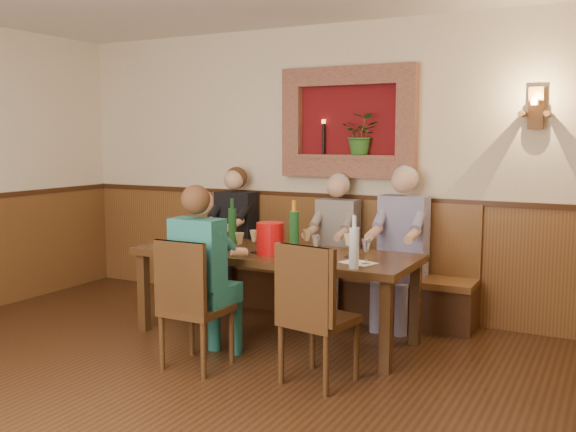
# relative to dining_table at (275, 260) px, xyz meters

# --- Properties ---
(ground_plane) EXTENTS (6.00, 6.00, 0.00)m
(ground_plane) POSITION_rel_dining_table_xyz_m (0.00, -1.85, -0.68)
(ground_plane) COLOR #311B0D
(ground_plane) RESTS_ON ground
(room_shell) EXTENTS (6.04, 6.04, 2.82)m
(room_shell) POSITION_rel_dining_table_xyz_m (0.00, -1.85, 1.21)
(room_shell) COLOR beige
(room_shell) RESTS_ON ground
(wainscoting) EXTENTS (6.02, 6.02, 1.15)m
(wainscoting) POSITION_rel_dining_table_xyz_m (0.00, -1.85, -0.09)
(wainscoting) COLOR brown
(wainscoting) RESTS_ON ground
(wall_niche) EXTENTS (1.36, 0.30, 1.06)m
(wall_niche) POSITION_rel_dining_table_xyz_m (0.24, 1.09, 1.13)
(wall_niche) COLOR #610D11
(wall_niche) RESTS_ON ground
(wall_sconce) EXTENTS (0.25, 0.20, 0.35)m
(wall_sconce) POSITION_rel_dining_table_xyz_m (1.90, 1.08, 1.27)
(wall_sconce) COLOR brown
(wall_sconce) RESTS_ON ground
(dining_table) EXTENTS (2.40, 0.90, 0.75)m
(dining_table) POSITION_rel_dining_table_xyz_m (0.00, 0.00, 0.00)
(dining_table) COLOR #301E0E
(dining_table) RESTS_ON ground
(bench) EXTENTS (3.00, 0.45, 1.11)m
(bench) POSITION_rel_dining_table_xyz_m (0.00, 0.94, -0.35)
(bench) COLOR #381E0F
(bench) RESTS_ON ground
(chair_near_left) EXTENTS (0.43, 0.43, 0.98)m
(chair_near_left) POSITION_rel_dining_table_xyz_m (-0.17, -0.91, -0.39)
(chair_near_left) COLOR #301E0E
(chair_near_left) RESTS_ON ground
(chair_near_right) EXTENTS (0.51, 0.51, 1.00)m
(chair_near_right) POSITION_rel_dining_table_xyz_m (0.76, -0.76, -0.39)
(chair_near_right) COLOR #301E0E
(chair_near_right) RESTS_ON ground
(person_bench_left) EXTENTS (0.41, 0.50, 1.40)m
(person_bench_left) POSITION_rel_dining_table_xyz_m (-0.97, 0.84, -0.10)
(person_bench_left) COLOR black
(person_bench_left) RESTS_ON ground
(person_bench_mid) EXTENTS (0.39, 0.48, 1.37)m
(person_bench_mid) POSITION_rel_dining_table_xyz_m (0.18, 0.84, -0.11)
(person_bench_mid) COLOR #575150
(person_bench_mid) RESTS_ON ground
(person_bench_right) EXTENTS (0.43, 0.53, 1.45)m
(person_bench_right) POSITION_rel_dining_table_xyz_m (0.83, 0.84, -0.07)
(person_bench_right) COLOR navy
(person_bench_right) RESTS_ON ground
(person_chair_front) EXTENTS (0.39, 0.48, 1.36)m
(person_chair_front) POSITION_rel_dining_table_xyz_m (-0.17, -0.78, -0.11)
(person_chair_front) COLOR #1A575D
(person_chair_front) RESTS_ON ground
(spittoon_bucket) EXTENTS (0.30, 0.30, 0.26)m
(spittoon_bucket) POSITION_rel_dining_table_xyz_m (0.03, -0.13, 0.21)
(spittoon_bucket) COLOR red
(spittoon_bucket) RESTS_ON dining_table
(wine_bottle_green_a) EXTENTS (0.10, 0.10, 0.45)m
(wine_bottle_green_a) POSITION_rel_dining_table_xyz_m (0.24, -0.11, 0.27)
(wine_bottle_green_a) COLOR #19471E
(wine_bottle_green_a) RESTS_ON dining_table
(wine_bottle_green_b) EXTENTS (0.08, 0.08, 0.40)m
(wine_bottle_green_b) POSITION_rel_dining_table_xyz_m (-0.55, 0.19, 0.24)
(wine_bottle_green_b) COLOR #19471E
(wine_bottle_green_b) RESTS_ON dining_table
(water_bottle) EXTENTS (0.08, 0.08, 0.39)m
(water_bottle) POSITION_rel_dining_table_xyz_m (0.86, -0.36, 0.24)
(water_bottle) COLOR silver
(water_bottle) RESTS_ON dining_table
(tasting_sheet_a) EXTENTS (0.31, 0.24, 0.00)m
(tasting_sheet_a) POSITION_rel_dining_table_xyz_m (-0.89, -0.16, 0.08)
(tasting_sheet_a) COLOR white
(tasting_sheet_a) RESTS_ON dining_table
(tasting_sheet_b) EXTENTS (0.25, 0.19, 0.00)m
(tasting_sheet_b) POSITION_rel_dining_table_xyz_m (0.18, -0.08, 0.08)
(tasting_sheet_b) COLOR white
(tasting_sheet_b) RESTS_ON dining_table
(tasting_sheet_c) EXTENTS (0.30, 0.25, 0.00)m
(tasting_sheet_c) POSITION_rel_dining_table_xyz_m (0.81, -0.15, 0.08)
(tasting_sheet_c) COLOR white
(tasting_sheet_c) RESTS_ON dining_table
(tasting_sheet_d) EXTENTS (0.37, 0.31, 0.00)m
(tasting_sheet_d) POSITION_rel_dining_table_xyz_m (-0.39, -0.28, 0.08)
(tasting_sheet_d) COLOR white
(tasting_sheet_d) RESTS_ON dining_table
(wine_glass_0) EXTENTS (0.08, 0.08, 0.19)m
(wine_glass_0) POSITION_rel_dining_table_xyz_m (0.88, -0.17, 0.17)
(wine_glass_0) COLOR white
(wine_glass_0) RESTS_ON dining_table
(wine_glass_1) EXTENTS (0.08, 0.08, 0.19)m
(wine_glass_1) POSITION_rel_dining_table_xyz_m (0.26, 0.08, 0.17)
(wine_glass_1) COLOR #D8C481
(wine_glass_1) RESTS_ON dining_table
(wine_glass_2) EXTENTS (0.08, 0.08, 0.19)m
(wine_glass_2) POSITION_rel_dining_table_xyz_m (-0.63, -0.18, 0.17)
(wine_glass_2) COLOR #D8C481
(wine_glass_2) RESTS_ON dining_table
(wine_glass_3) EXTENTS (0.08, 0.08, 0.19)m
(wine_glass_3) POSITION_rel_dining_table_xyz_m (-0.81, 0.15, 0.17)
(wine_glass_3) COLOR white
(wine_glass_3) RESTS_ON dining_table
(wine_glass_4) EXTENTS (0.08, 0.08, 0.19)m
(wine_glass_4) POSITION_rel_dining_table_xyz_m (0.46, -0.16, 0.17)
(wine_glass_4) COLOR white
(wine_glass_4) RESTS_ON dining_table
(wine_glass_5) EXTENTS (0.08, 0.08, 0.19)m
(wine_glass_5) POSITION_rel_dining_table_xyz_m (-0.11, -0.15, 0.17)
(wine_glass_5) COLOR #D8C481
(wine_glass_5) RESTS_ON dining_table
(wine_glass_6) EXTENTS (0.08, 0.08, 0.19)m
(wine_glass_6) POSITION_rel_dining_table_xyz_m (-0.14, -0.33, 0.17)
(wine_glass_6) COLOR #D8C481
(wine_glass_6) RESTS_ON dining_table
(wine_glass_7) EXTENTS (0.08, 0.08, 0.19)m
(wine_glass_7) POSITION_rel_dining_table_xyz_m (-0.92, -0.19, 0.17)
(wine_glass_7) COLOR #D8C481
(wine_glass_7) RESTS_ON dining_table
(wine_glass_8) EXTENTS (0.08, 0.08, 0.19)m
(wine_glass_8) POSITION_rel_dining_table_xyz_m (0.65, 0.04, 0.17)
(wine_glass_8) COLOR #D8C481
(wine_glass_8) RESTS_ON dining_table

